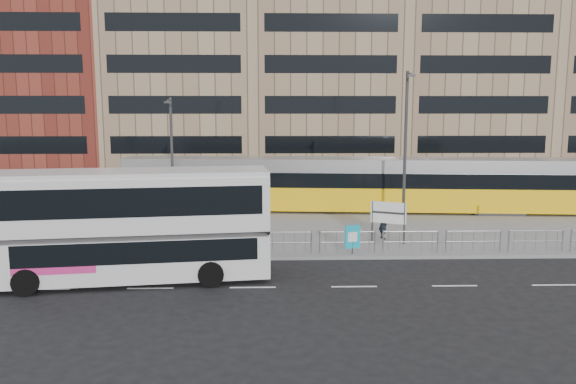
{
  "coord_description": "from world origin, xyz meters",
  "views": [
    {
      "loc": [
        -1.15,
        -25.22,
        7.02
      ],
      "look_at": [
        -0.36,
        6.0,
        2.27
      ],
      "focal_mm": 35.0,
      "sensor_mm": 36.0,
      "label": 1
    }
  ],
  "objects_px": {
    "lamp_post_west": "(172,151)",
    "lamp_post_east": "(406,143)",
    "station_sign": "(388,215)",
    "ad_panel": "(353,237)",
    "double_decker_bus": "(127,222)",
    "tram": "(349,184)",
    "pedestrian": "(383,222)",
    "traffic_light_west": "(141,210)"
  },
  "relations": [
    {
      "from": "double_decker_bus",
      "to": "tram",
      "type": "relative_size",
      "value": 0.38
    },
    {
      "from": "double_decker_bus",
      "to": "lamp_post_east",
      "type": "height_order",
      "value": "lamp_post_east"
    },
    {
      "from": "traffic_light_west",
      "to": "lamp_post_east",
      "type": "distance_m",
      "value": 15.34
    },
    {
      "from": "traffic_light_west",
      "to": "lamp_post_east",
      "type": "height_order",
      "value": "lamp_post_east"
    },
    {
      "from": "station_sign",
      "to": "traffic_light_west",
      "type": "height_order",
      "value": "traffic_light_west"
    },
    {
      "from": "station_sign",
      "to": "double_decker_bus",
      "type": "bearing_deg",
      "value": -130.58
    },
    {
      "from": "lamp_post_west",
      "to": "lamp_post_east",
      "type": "relative_size",
      "value": 0.84
    },
    {
      "from": "tram",
      "to": "ad_panel",
      "type": "xyz_separation_m",
      "value": [
        -1.28,
        -11.18,
        -0.96
      ]
    },
    {
      "from": "ad_panel",
      "to": "double_decker_bus",
      "type": "bearing_deg",
      "value": -175.02
    },
    {
      "from": "ad_panel",
      "to": "station_sign",
      "type": "bearing_deg",
      "value": 31.61
    },
    {
      "from": "lamp_post_east",
      "to": "tram",
      "type": "bearing_deg",
      "value": 119.98
    },
    {
      "from": "station_sign",
      "to": "pedestrian",
      "type": "height_order",
      "value": "station_sign"
    },
    {
      "from": "station_sign",
      "to": "lamp_post_east",
      "type": "bearing_deg",
      "value": 91.55
    },
    {
      "from": "double_decker_bus",
      "to": "lamp_post_west",
      "type": "height_order",
      "value": "lamp_post_west"
    },
    {
      "from": "ad_panel",
      "to": "traffic_light_west",
      "type": "height_order",
      "value": "traffic_light_west"
    },
    {
      "from": "pedestrian",
      "to": "traffic_light_west",
      "type": "xyz_separation_m",
      "value": [
        -12.09,
        -2.13,
        1.1
      ]
    },
    {
      "from": "double_decker_bus",
      "to": "station_sign",
      "type": "distance_m",
      "value": 13.02
    },
    {
      "from": "ad_panel",
      "to": "lamp_post_east",
      "type": "height_order",
      "value": "lamp_post_east"
    },
    {
      "from": "ad_panel",
      "to": "lamp_post_west",
      "type": "xyz_separation_m",
      "value": [
        -10.2,
        10.29,
        3.29
      ]
    },
    {
      "from": "double_decker_bus",
      "to": "lamp_post_east",
      "type": "bearing_deg",
      "value": 29.33
    },
    {
      "from": "double_decker_bus",
      "to": "tram",
      "type": "height_order",
      "value": "double_decker_bus"
    },
    {
      "from": "double_decker_bus",
      "to": "pedestrian",
      "type": "relative_size",
      "value": 6.56
    },
    {
      "from": "pedestrian",
      "to": "double_decker_bus",
      "type": "bearing_deg",
      "value": 107.94
    },
    {
      "from": "station_sign",
      "to": "ad_panel",
      "type": "bearing_deg",
      "value": -110.02
    },
    {
      "from": "double_decker_bus",
      "to": "traffic_light_west",
      "type": "distance_m",
      "value": 4.36
    },
    {
      "from": "pedestrian",
      "to": "lamp_post_east",
      "type": "relative_size",
      "value": 0.2
    },
    {
      "from": "station_sign",
      "to": "ad_panel",
      "type": "distance_m",
      "value": 3.13
    },
    {
      "from": "pedestrian",
      "to": "lamp_post_east",
      "type": "height_order",
      "value": "lamp_post_east"
    },
    {
      "from": "double_decker_bus",
      "to": "pedestrian",
      "type": "distance_m",
      "value": 13.39
    },
    {
      "from": "tram",
      "to": "ad_panel",
      "type": "relative_size",
      "value": 21.69
    },
    {
      "from": "station_sign",
      "to": "lamp_post_west",
      "type": "bearing_deg",
      "value": 170.6
    },
    {
      "from": "station_sign",
      "to": "lamp_post_east",
      "type": "distance_m",
      "value": 5.82
    },
    {
      "from": "lamp_post_east",
      "to": "ad_panel",
      "type": "bearing_deg",
      "value": -120.73
    },
    {
      "from": "tram",
      "to": "pedestrian",
      "type": "height_order",
      "value": "tram"
    },
    {
      "from": "pedestrian",
      "to": "lamp_post_west",
      "type": "relative_size",
      "value": 0.24
    },
    {
      "from": "ad_panel",
      "to": "lamp_post_east",
      "type": "distance_m",
      "value": 8.67
    },
    {
      "from": "tram",
      "to": "lamp_post_west",
      "type": "distance_m",
      "value": 11.75
    },
    {
      "from": "tram",
      "to": "station_sign",
      "type": "xyz_separation_m",
      "value": [
        0.84,
        -8.97,
        -0.31
      ]
    },
    {
      "from": "ad_panel",
      "to": "traffic_light_west",
      "type": "relative_size",
      "value": 0.45
    },
    {
      "from": "double_decker_bus",
      "to": "station_sign",
      "type": "height_order",
      "value": "double_decker_bus"
    },
    {
      "from": "pedestrian",
      "to": "traffic_light_west",
      "type": "relative_size",
      "value": 0.57
    },
    {
      "from": "tram",
      "to": "station_sign",
      "type": "bearing_deg",
      "value": -79.81
    }
  ]
}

